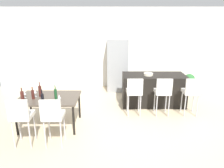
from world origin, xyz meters
name	(u,v)px	position (x,y,z in m)	size (l,w,h in m)	color
ground_plane	(139,122)	(0.00, 0.00, 0.00)	(10.00, 10.00, 0.00)	#C6B28E
back_wall	(130,48)	(0.00, 2.97, 1.45)	(10.00, 0.12, 2.90)	silver
kitchen_island	(152,89)	(0.54, 1.19, 0.46)	(1.85, 0.84, 0.92)	black
bar_chair_left	(134,91)	(-0.12, 0.39, 0.70)	(0.40, 0.40, 1.05)	silver
bar_chair_middle	(162,91)	(0.63, 0.39, 0.70)	(0.40, 0.40, 1.05)	silver
bar_chair_right	(191,91)	(1.38, 0.39, 0.70)	(0.41, 0.41, 1.05)	silver
dining_table	(48,100)	(-2.20, -0.19, 0.68)	(1.40, 0.98, 0.74)	#4C4238
dining_chair_near	(20,115)	(-2.51, -1.04, 0.70)	(0.41, 0.41, 1.05)	silver
dining_chair_far	(52,115)	(-1.88, -1.04, 0.70)	(0.40, 0.40, 1.05)	silver
wine_bottle_inner	(22,97)	(-2.67, -0.51, 0.87)	(0.08, 0.08, 0.34)	#471E19
wine_bottle_middle	(42,98)	(-2.23, -0.52, 0.85)	(0.07, 0.07, 0.30)	black
wine_bottle_corner	(32,94)	(-2.52, -0.30, 0.85)	(0.06, 0.06, 0.29)	#471E19
wine_bottle_left	(55,94)	(-1.98, -0.35, 0.87)	(0.06, 0.06, 0.35)	#194723
wine_bottle_right	(39,91)	(-2.41, -0.13, 0.88)	(0.07, 0.07, 0.35)	#471E19
wine_glass_far	(34,91)	(-2.53, -0.13, 0.86)	(0.07, 0.07, 0.17)	silver
wine_glass_near	(24,93)	(-2.74, -0.23, 0.86)	(0.07, 0.07, 0.17)	silver
wine_glass_end	(58,97)	(-1.88, -0.48, 0.86)	(0.07, 0.07, 0.17)	silver
refrigerator	(117,65)	(-0.51, 2.53, 0.92)	(0.72, 0.68, 1.84)	#939699
fruit_bowl	(148,74)	(0.36, 1.12, 0.96)	(0.27, 0.27, 0.07)	beige
potted_plant	(188,80)	(2.11, 2.52, 0.35)	(0.39, 0.39, 0.59)	#38383D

